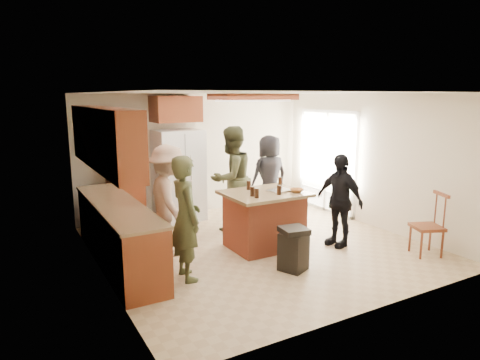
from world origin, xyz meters
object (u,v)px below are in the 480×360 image
kitchen_island (264,219)px  trash_bin (294,249)px  person_front_left (186,218)px  person_behind_right (269,176)px  refrigerator (179,175)px  person_behind_left (231,179)px  person_counter (168,201)px  person_side_right (339,200)px  spindle_chair (428,227)px

kitchen_island → trash_bin: kitchen_island is taller
person_front_left → kitchen_island: 1.70m
person_behind_right → refrigerator: 1.85m
person_behind_left → person_counter: size_ratio=1.11×
person_front_left → person_behind_right: (2.71, 2.10, -0.01)m
person_behind_left → refrigerator: 1.24m
person_side_right → person_counter: person_counter is taller
person_front_left → kitchen_island: (1.58, 0.50, -0.37)m
person_side_right → spindle_chair: bearing=32.9°
person_behind_right → kitchen_island: (-1.14, -1.59, -0.36)m
person_counter → trash_bin: (1.32, -1.46, -0.55)m
person_behind_right → person_counter: person_counter is taller
person_side_right → person_behind_left: bearing=-154.1°
person_front_left → spindle_chair: size_ratio=1.70×
person_behind_right → refrigerator: bearing=-18.0°
person_behind_right → trash_bin: size_ratio=2.65×
person_front_left → person_behind_left: 2.28m
person_behind_left → kitchen_island: bearing=73.0°
person_counter → kitchen_island: 1.58m
person_counter → kitchen_island: bearing=-103.7°
kitchen_island → trash_bin: bearing=-98.3°
person_counter → trash_bin: size_ratio=2.75×
person_behind_right → kitchen_island: bearing=56.1°
person_behind_left → person_side_right: person_behind_left is taller
person_behind_left → spindle_chair: (2.03, -2.68, -0.51)m
person_front_left → person_side_right: bearing=-88.1°
person_counter → trash_bin: bearing=-134.1°
person_front_left → trash_bin: size_ratio=2.69×
trash_bin → kitchen_island: bearing=81.7°
person_front_left → spindle_chair: person_front_left is taller
person_behind_right → spindle_chair: 3.28m
person_front_left → person_side_right: size_ratio=1.10×
trash_bin → spindle_chair: (2.18, -0.54, 0.13)m
person_behind_right → person_counter: 2.83m
person_side_right → person_behind_right: bearing=171.2°
person_behind_left → person_counter: 1.61m
person_behind_left → refrigerator: person_behind_left is taller
person_side_right → person_front_left: bearing=-98.7°
person_front_left → kitchen_island: size_ratio=1.33×
person_behind_left → kitchen_island: size_ratio=1.50×
kitchen_island → trash_bin: (-0.15, -1.00, -0.16)m
person_behind_right → person_counter: bearing=25.0°
person_front_left → person_side_right: person_front_left is taller
refrigerator → trash_bin: bearing=-81.9°
refrigerator → person_behind_right: bearing=-19.6°
person_behind_left → person_side_right: size_ratio=1.25×
trash_bin → spindle_chair: spindle_chair is taller
person_behind_right → kitchen_island: size_ratio=1.31×
refrigerator → spindle_chair: 4.61m
person_side_right → spindle_chair: (0.91, -1.03, -0.32)m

